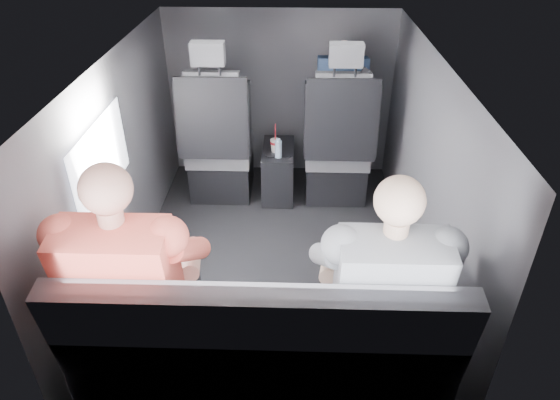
{
  "coord_description": "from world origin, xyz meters",
  "views": [
    {
      "loc": [
        0.12,
        -2.57,
        2.12
      ],
      "look_at": [
        0.04,
        -0.05,
        0.52
      ],
      "focal_mm": 32.0,
      "sensor_mm": 36.0,
      "label": 1
    }
  ],
  "objects_px": {
    "rear_bench": "(263,359)",
    "front_seat_left": "(219,150)",
    "passenger_rear_left": "(137,284)",
    "passenger_front_right": "(341,96)",
    "center_console": "(278,171)",
    "laptop_white": "(142,260)",
    "passenger_rear_right": "(380,292)",
    "front_seat_right": "(337,152)",
    "soda_cup": "(275,145)",
    "water_bottle": "(278,149)",
    "laptop_black": "(385,271)"
  },
  "relations": [
    {
      "from": "water_bottle",
      "to": "laptop_black",
      "type": "distance_m",
      "value": 1.65
    },
    {
      "from": "center_console",
      "to": "passenger_front_right",
      "type": "xyz_separation_m",
      "value": [
        0.48,
        0.22,
        0.54
      ]
    },
    {
      "from": "water_bottle",
      "to": "laptop_black",
      "type": "relative_size",
      "value": 0.44
    },
    {
      "from": "soda_cup",
      "to": "laptop_white",
      "type": "xyz_separation_m",
      "value": [
        -0.56,
        -1.59,
        0.18
      ]
    },
    {
      "from": "front_seat_left",
      "to": "laptop_black",
      "type": "height_order",
      "value": "front_seat_left"
    },
    {
      "from": "center_console",
      "to": "front_seat_right",
      "type": "bearing_deg",
      "value": -5.07
    },
    {
      "from": "laptop_white",
      "to": "laptop_black",
      "type": "distance_m",
      "value": 1.13
    },
    {
      "from": "soda_cup",
      "to": "passenger_front_right",
      "type": "distance_m",
      "value": 0.64
    },
    {
      "from": "laptop_white",
      "to": "laptop_black",
      "type": "height_order",
      "value": "laptop_white"
    },
    {
      "from": "front_seat_left",
      "to": "center_console",
      "type": "relative_size",
      "value": 2.64
    },
    {
      "from": "front_seat_left",
      "to": "passenger_rear_right",
      "type": "relative_size",
      "value": 1.0
    },
    {
      "from": "laptop_white",
      "to": "passenger_rear_right",
      "type": "bearing_deg",
      "value": -9.9
    },
    {
      "from": "center_console",
      "to": "water_bottle",
      "type": "distance_m",
      "value": 0.3
    },
    {
      "from": "passenger_rear_left",
      "to": "passenger_front_right",
      "type": "height_order",
      "value": "passenger_rear_left"
    },
    {
      "from": "front_seat_right",
      "to": "passenger_rear_right",
      "type": "bearing_deg",
      "value": -88.35
    },
    {
      "from": "soda_cup",
      "to": "passenger_rear_left",
      "type": "relative_size",
      "value": 0.18
    },
    {
      "from": "rear_bench",
      "to": "front_seat_left",
      "type": "bearing_deg",
      "value": 103.31
    },
    {
      "from": "water_bottle",
      "to": "laptop_black",
      "type": "bearing_deg",
      "value": -70.83
    },
    {
      "from": "rear_bench",
      "to": "water_bottle",
      "type": "xyz_separation_m",
      "value": [
        0.01,
        1.8,
        0.16
      ]
    },
    {
      "from": "front_seat_right",
      "to": "soda_cup",
      "type": "bearing_deg",
      "value": -176.22
    },
    {
      "from": "laptop_white",
      "to": "passenger_rear_right",
      "type": "xyz_separation_m",
      "value": [
        1.08,
        -0.19,
        0.01
      ]
    },
    {
      "from": "front_seat_right",
      "to": "passenger_rear_right",
      "type": "height_order",
      "value": "same"
    },
    {
      "from": "soda_cup",
      "to": "laptop_black",
      "type": "relative_size",
      "value": 0.69
    },
    {
      "from": "laptop_white",
      "to": "front_seat_left",
      "type": "bearing_deg",
      "value": 85.45
    },
    {
      "from": "water_bottle",
      "to": "passenger_front_right",
      "type": "xyz_separation_m",
      "value": [
        0.47,
        0.36,
        0.27
      ]
    },
    {
      "from": "passenger_rear_right",
      "to": "soda_cup",
      "type": "bearing_deg",
      "value": 106.32
    },
    {
      "from": "front_seat_left",
      "to": "rear_bench",
      "type": "xyz_separation_m",
      "value": [
        0.45,
        -1.9,
        -0.09
      ]
    },
    {
      "from": "passenger_rear_left",
      "to": "passenger_front_right",
      "type": "distance_m",
      "value": 2.31
    },
    {
      "from": "laptop_white",
      "to": "rear_bench",
      "type": "bearing_deg",
      "value": -26.07
    },
    {
      "from": "center_console",
      "to": "passenger_rear_left",
      "type": "relative_size",
      "value": 0.37
    },
    {
      "from": "front_seat_left",
      "to": "front_seat_right",
      "type": "distance_m",
      "value": 0.9
    },
    {
      "from": "rear_bench",
      "to": "passenger_rear_left",
      "type": "relative_size",
      "value": 1.23
    },
    {
      "from": "center_console",
      "to": "water_bottle",
      "type": "height_order",
      "value": "water_bottle"
    },
    {
      "from": "front_seat_right",
      "to": "laptop_black",
      "type": "bearing_deg",
      "value": -86.68
    },
    {
      "from": "front_seat_left",
      "to": "center_console",
      "type": "height_order",
      "value": "front_seat_left"
    },
    {
      "from": "front_seat_left",
      "to": "laptop_black",
      "type": "xyz_separation_m",
      "value": [
        1.0,
        -1.66,
        0.23
      ]
    },
    {
      "from": "center_console",
      "to": "water_bottle",
      "type": "bearing_deg",
      "value": -87.37
    },
    {
      "from": "rear_bench",
      "to": "soda_cup",
      "type": "distance_m",
      "value": 1.88
    },
    {
      "from": "front_seat_left",
      "to": "passenger_front_right",
      "type": "xyz_separation_m",
      "value": [
        0.93,
        0.26,
        0.34
      ]
    },
    {
      "from": "soda_cup",
      "to": "laptop_white",
      "type": "relative_size",
      "value": 0.61
    },
    {
      "from": "front_seat_right",
      "to": "laptop_white",
      "type": "relative_size",
      "value": 3.27
    },
    {
      "from": "front_seat_left",
      "to": "front_seat_right",
      "type": "bearing_deg",
      "value": 0.0
    },
    {
      "from": "front_seat_right",
      "to": "laptop_black",
      "type": "relative_size",
      "value": 3.71
    },
    {
      "from": "laptop_black",
      "to": "passenger_front_right",
      "type": "bearing_deg",
      "value": 92.09
    },
    {
      "from": "front_seat_right",
      "to": "passenger_rear_left",
      "type": "height_order",
      "value": "passenger_rear_left"
    },
    {
      "from": "laptop_black",
      "to": "passenger_rear_right",
      "type": "bearing_deg",
      "value": -106.22
    },
    {
      "from": "center_console",
      "to": "passenger_rear_right",
      "type": "bearing_deg",
      "value": -74.8
    },
    {
      "from": "center_console",
      "to": "rear_bench",
      "type": "distance_m",
      "value": 1.94
    },
    {
      "from": "front_seat_left",
      "to": "laptop_white",
      "type": "xyz_separation_m",
      "value": [
        -0.13,
        -1.62,
        0.24
      ]
    },
    {
      "from": "soda_cup",
      "to": "center_console",
      "type": "bearing_deg",
      "value": 75.46
    }
  ]
}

